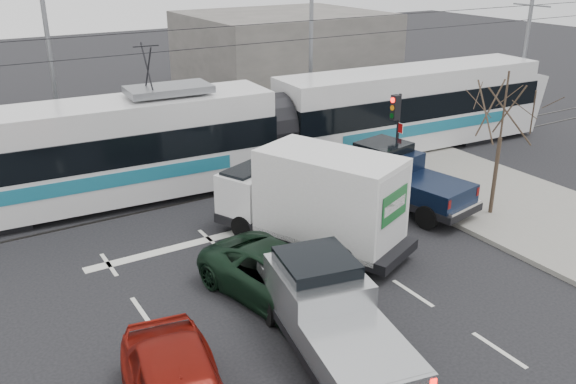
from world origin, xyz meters
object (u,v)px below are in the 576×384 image
box_truck (314,200)px  green_car (283,278)px  street_lamp_far (44,47)px  silver_pickup (328,311)px  street_lamp_near (308,33)px  tram (272,127)px  navy_pickup (397,177)px  bare_tree (504,112)px  traffic_signal (396,120)px

box_truck → green_car: (-2.55, -2.35, -0.85)m
street_lamp_far → silver_pickup: street_lamp_far is taller
street_lamp_near → tram: 6.25m
silver_pickup → green_car: bearing=96.6°
street_lamp_far → navy_pickup: 15.11m
tram → box_truck: 6.93m
tram → silver_pickup: (-5.00, -11.25, -0.95)m
bare_tree → traffic_signal: size_ratio=1.39×
bare_tree → box_truck: bare_tree is taller
street_lamp_far → silver_pickup: bearing=-81.8°
street_lamp_near → box_truck: street_lamp_near is taller
tram → silver_pickup: bearing=-110.7°
tram → traffic_signal: bearing=-47.3°
traffic_signal → navy_pickup: (-1.04, -1.44, -1.64)m
bare_tree → navy_pickup: 4.30m
silver_pickup → navy_pickup: navy_pickup is taller
street_lamp_far → box_truck: bearing=-66.9°
box_truck → navy_pickup: 4.62m
navy_pickup → green_car: navy_pickup is taller
bare_tree → silver_pickup: (-9.35, -3.33, -2.75)m
green_car → street_lamp_near: bearing=42.9°
green_car → box_truck: bearing=30.9°
traffic_signal → navy_pickup: bearing=-125.8°
street_lamp_far → box_truck: street_lamp_far is taller
street_lamp_far → tram: (7.43, -5.58, -3.11)m
box_truck → navy_pickup: box_truck is taller
traffic_signal → tram: (-3.22, 3.92, -0.74)m
street_lamp_far → bare_tree: bearing=-48.9°
street_lamp_near → silver_pickup: 17.85m
traffic_signal → green_car: traffic_signal is taller
tram → navy_pickup: 5.86m
street_lamp_near → green_car: street_lamp_near is taller
green_car → tram: bearing=50.0°
bare_tree → street_lamp_near: street_lamp_near is taller
street_lamp_near → box_truck: (-6.32, -10.12, -3.55)m
bare_tree → traffic_signal: (-1.13, 4.00, -1.05)m
tram → silver_pickup: tram is taller
tram → green_car: size_ratio=5.41×
silver_pickup → green_car: (0.19, 2.36, -0.33)m
bare_tree → box_truck: bearing=168.2°
street_lamp_near → tram: street_lamp_near is taller
silver_pickup → navy_pickup: (7.18, 5.89, 0.06)m
traffic_signal → silver_pickup: bearing=-138.3°
navy_pickup → green_car: 7.85m
bare_tree → box_truck: 7.11m
tram → navy_pickup: (2.19, -5.36, -0.89)m
street_lamp_far → tram: bearing=-36.9°
traffic_signal → silver_pickup: traffic_signal is taller
street_lamp_far → navy_pickup: bearing=-48.7°
bare_tree → box_truck: (-6.61, 1.38, -2.23)m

